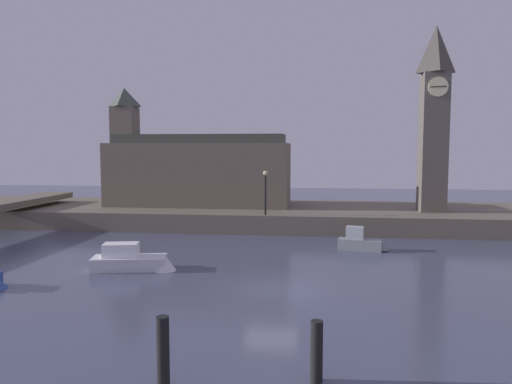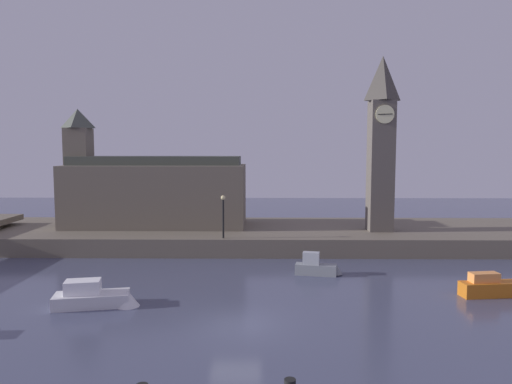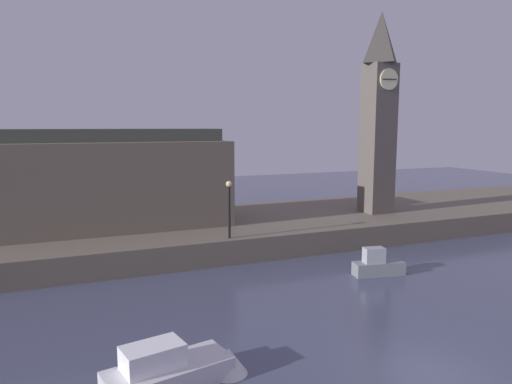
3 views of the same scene
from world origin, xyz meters
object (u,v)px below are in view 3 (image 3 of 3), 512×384
(parliament_hall, at_px, (92,179))
(streetlamp, at_px, (229,202))
(boat_cruiser_grey, at_px, (381,265))
(clock_tower, at_px, (379,110))
(boat_ferry_white, at_px, (181,368))

(parliament_hall, xyz_separation_m, streetlamp, (7.18, -6.16, -1.06))
(boat_cruiser_grey, bearing_deg, streetlamp, 142.22)
(parliament_hall, bearing_deg, clock_tower, -6.63)
(streetlamp, height_order, boat_cruiser_grey, streetlamp)
(streetlamp, distance_m, boat_cruiser_grey, 9.30)
(boat_ferry_white, bearing_deg, streetlamp, 64.07)
(clock_tower, distance_m, parliament_hall, 21.10)
(clock_tower, height_order, parliament_hall, clock_tower)
(clock_tower, height_order, boat_ferry_white, clock_tower)
(parliament_hall, distance_m, streetlamp, 9.52)
(parliament_hall, height_order, boat_cruiser_grey, parliament_hall)
(boat_cruiser_grey, bearing_deg, boat_ferry_white, -152.46)
(streetlamp, bearing_deg, parliament_hall, 139.37)
(boat_cruiser_grey, height_order, boat_ferry_white, boat_cruiser_grey)
(boat_cruiser_grey, bearing_deg, clock_tower, 55.15)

